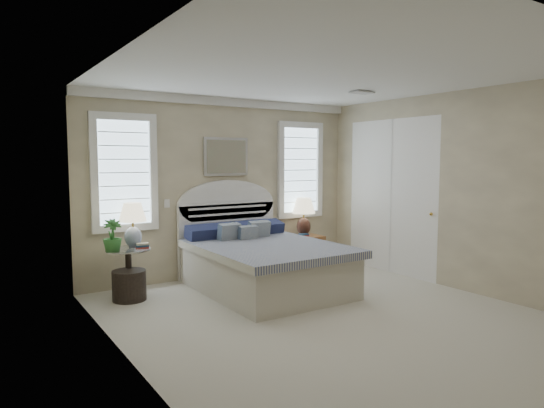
{
  "coord_description": "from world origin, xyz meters",
  "views": [
    {
      "loc": [
        -3.45,
        -4.12,
        1.78
      ],
      "look_at": [
        -0.12,
        1.0,
        1.21
      ],
      "focal_mm": 32.0,
      "sensor_mm": 36.0,
      "label": 1
    }
  ],
  "objects_px": {
    "lamp_right": "(304,212)",
    "floor_pot": "(129,285)",
    "side_table_left": "(129,268)",
    "lamp_left": "(133,220)",
    "bed": "(261,261)",
    "nightstand_right": "(306,245)"
  },
  "relations": [
    {
      "from": "nightstand_right",
      "to": "lamp_right",
      "type": "height_order",
      "value": "lamp_right"
    },
    {
      "from": "bed",
      "to": "nightstand_right",
      "type": "xyz_separation_m",
      "value": [
        1.3,
        0.69,
        0.0
      ]
    },
    {
      "from": "bed",
      "to": "lamp_right",
      "type": "xyz_separation_m",
      "value": [
        1.34,
        0.82,
        0.52
      ]
    },
    {
      "from": "nightstand_right",
      "to": "side_table_left",
      "type": "bearing_deg",
      "value": -178.06
    },
    {
      "from": "floor_pot",
      "to": "lamp_right",
      "type": "relative_size",
      "value": 0.68
    },
    {
      "from": "floor_pot",
      "to": "lamp_left",
      "type": "bearing_deg",
      "value": 60.58
    },
    {
      "from": "floor_pot",
      "to": "lamp_right",
      "type": "distance_m",
      "value": 3.14
    },
    {
      "from": "side_table_left",
      "to": "lamp_left",
      "type": "distance_m",
      "value": 0.62
    },
    {
      "from": "bed",
      "to": "side_table_left",
      "type": "height_order",
      "value": "bed"
    },
    {
      "from": "bed",
      "to": "side_table_left",
      "type": "bearing_deg",
      "value": 160.26
    },
    {
      "from": "floor_pot",
      "to": "lamp_right",
      "type": "bearing_deg",
      "value": 7.17
    },
    {
      "from": "nightstand_right",
      "to": "lamp_left",
      "type": "bearing_deg",
      "value": -179.99
    },
    {
      "from": "bed",
      "to": "lamp_left",
      "type": "bearing_deg",
      "value": 155.96
    },
    {
      "from": "lamp_right",
      "to": "floor_pot",
      "type": "bearing_deg",
      "value": -172.83
    },
    {
      "from": "side_table_left",
      "to": "lamp_right",
      "type": "height_order",
      "value": "lamp_right"
    },
    {
      "from": "lamp_right",
      "to": "lamp_left",
      "type": "bearing_deg",
      "value": -177.45
    },
    {
      "from": "floor_pot",
      "to": "nightstand_right",
      "type": "bearing_deg",
      "value": 4.84
    },
    {
      "from": "side_table_left",
      "to": "nightstand_right",
      "type": "bearing_deg",
      "value": 1.94
    },
    {
      "from": "lamp_left",
      "to": "floor_pot",
      "type": "bearing_deg",
      "value": -119.42
    },
    {
      "from": "side_table_left",
      "to": "lamp_left",
      "type": "xyz_separation_m",
      "value": [
        0.1,
        0.1,
        0.6
      ]
    },
    {
      "from": "side_table_left",
      "to": "floor_pot",
      "type": "distance_m",
      "value": 0.25
    },
    {
      "from": "bed",
      "to": "lamp_left",
      "type": "height_order",
      "value": "bed"
    }
  ]
}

